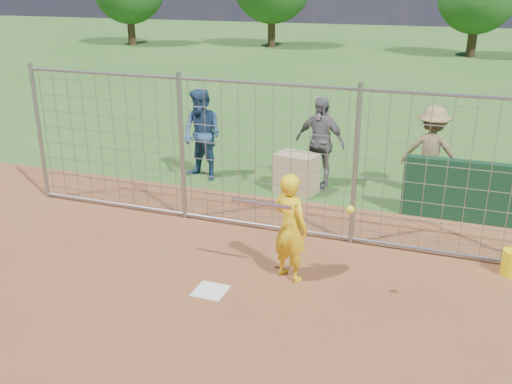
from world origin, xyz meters
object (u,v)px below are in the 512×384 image
at_px(batter, 290,227).
at_px(bystander_a, 202,135).
at_px(equipment_bin, 296,173).
at_px(bystander_b, 320,142).
at_px(bystander_c, 431,152).

distance_m(batter, bystander_a, 4.66).
relative_size(bystander_a, equipment_bin, 2.41).
xyz_separation_m(bystander_a, bystander_b, (2.44, 0.37, -0.03)).
bearing_deg(bystander_a, bystander_c, 23.19).
distance_m(bystander_c, equipment_bin, 2.65).
distance_m(batter, bystander_c, 4.46).
bearing_deg(bystander_a, equipment_bin, 11.68).
distance_m(batter, bystander_b, 3.96).
xyz_separation_m(bystander_b, equipment_bin, (-0.33, -0.52, -0.53)).
distance_m(bystander_a, equipment_bin, 2.19).
xyz_separation_m(bystander_b, bystander_c, (2.16, 0.24, -0.04)).
xyz_separation_m(batter, bystander_c, (1.59, 4.16, 0.10)).
bearing_deg(equipment_bin, bystander_b, 69.91).
height_order(batter, bystander_a, bystander_a).
distance_m(bystander_b, equipment_bin, 0.81).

